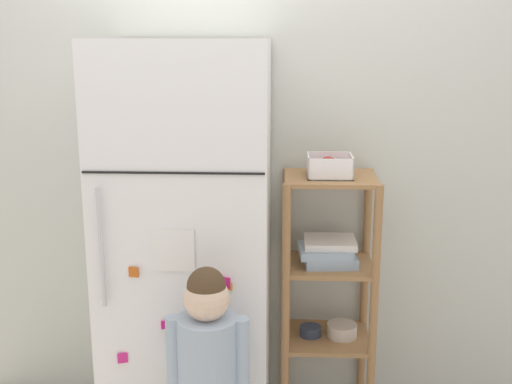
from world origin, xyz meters
The scene contains 5 objects.
kitchen_wall_back centered at (0.00, 0.34, 1.11)m, with size 2.68×0.03×2.23m, color silver.
refrigerator centered at (-0.26, 0.02, 0.86)m, with size 0.68×0.62×1.73m.
child_standing centered at (-0.12, -0.43, 0.57)m, with size 0.30×0.22×0.94m.
pantry_shelf_unit centered at (0.35, 0.13, 0.69)m, with size 0.41×0.36×1.15m.
fruit_bin centered at (0.34, 0.13, 1.19)m, with size 0.19×0.18×0.09m.
Camera 1 is at (0.15, -2.53, 1.72)m, focal length 44.67 mm.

